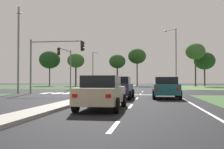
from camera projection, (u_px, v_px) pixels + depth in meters
The scene contains 34 objects.
ground_plane at pixel (114, 92), 31.72m from camera, with size 200.00×200.00×0.00m, color black.
grass_verge_far_left at pixel (20, 86), 59.76m from camera, with size 35.00×35.00×0.01m, color #2D4C28.
median_island_near at pixel (59, 106), 12.94m from camera, with size 1.20×22.00×0.14m, color gray.
median_island_far at pixel (130, 86), 56.43m from camera, with size 1.20×36.00×0.14m, color gray.
lane_dash_near at pixel (114, 127), 7.38m from camera, with size 0.14×2.00×0.01m, color silver.
lane_dash_second at pixel (131, 106), 13.31m from camera, with size 0.14×2.00×0.01m, color silver.
lane_dash_third at pixel (137, 98), 19.24m from camera, with size 0.14×2.00×0.01m, color silver.
lane_dash_fourth at pixel (140, 94), 25.17m from camera, with size 0.14×2.00×0.01m, color silver.
lane_dash_fifth at pixel (142, 92), 31.10m from camera, with size 0.14×2.00×0.01m, color silver.
edge_line_right at pixel (198, 107), 12.90m from camera, with size 0.14×24.00×0.01m, color silver.
stop_bar_near at pixel (143, 95), 24.23m from camera, with size 6.40×0.50×0.01m, color silver.
crosswalk_bar_near at pixel (47, 93), 27.54m from camera, with size 0.70×2.80×0.01m, color silver.
crosswalk_bar_second at pixel (58, 93), 27.37m from camera, with size 0.70×2.80×0.01m, color silver.
crosswalk_bar_third at pixel (68, 93), 27.20m from camera, with size 0.70×2.80×0.01m, color silver.
crosswalk_bar_fourth at pixel (79, 93), 27.02m from camera, with size 0.70×2.80×0.01m, color silver.
crosswalk_bar_fifth at pixel (89, 93), 26.85m from camera, with size 0.70×2.80×0.01m, color silver.
crosswalk_bar_sixth at pixel (100, 94), 26.68m from camera, with size 0.70×2.80×0.01m, color silver.
crosswalk_bar_seventh at pixel (111, 94), 26.51m from camera, with size 0.70×2.80×0.01m, color silver.
car_teal_near at pixel (166, 88), 19.43m from camera, with size 2.02×4.21×1.60m.
car_beige_second at pixel (102, 92), 12.00m from camera, with size 1.95×4.43×1.55m.
car_blue_fourth at pixel (111, 84), 45.37m from camera, with size 2.07×4.53×1.61m.
car_navy_fifth at pixel (119, 87), 19.12m from camera, with size 2.08×4.58×1.61m.
traffic_signal_near_left at pixel (51, 55), 26.11m from camera, with size 5.76×0.32×5.53m.
traffic_signal_far_left at pixel (66, 61), 37.55m from camera, with size 0.32×5.51×5.99m.
street_lamp_second at pixel (18, 45), 26.80m from camera, with size 1.26×1.92×8.95m.
street_lamp_third at pixel (175, 55), 46.18m from camera, with size 2.12×1.42×10.62m.
street_lamp_fourth at pixel (93, 67), 60.45m from camera, with size 1.83×1.16×8.01m.
pedestrian_at_median at pixel (125, 82), 44.00m from camera, with size 0.34×0.34×1.63m.
treeline_near at pixel (50, 60), 66.10m from camera, with size 5.31×5.31×8.96m.
treeline_second at pixel (76, 61), 65.54m from camera, with size 4.30×4.30×8.29m.
treeline_third at pixel (117, 62), 62.64m from camera, with size 3.97×3.97×7.71m.
treeline_fourth at pixel (137, 56), 64.74m from camera, with size 4.49×4.49×9.39m.
treeline_fifth at pixel (195, 52), 59.00m from camera, with size 4.40×4.40×9.89m.
treeline_sixth at pixel (205, 61), 62.76m from camera, with size 5.02×5.02×8.31m.
Camera 1 is at (4.56, -1.43, 1.32)m, focal length 41.57 mm.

